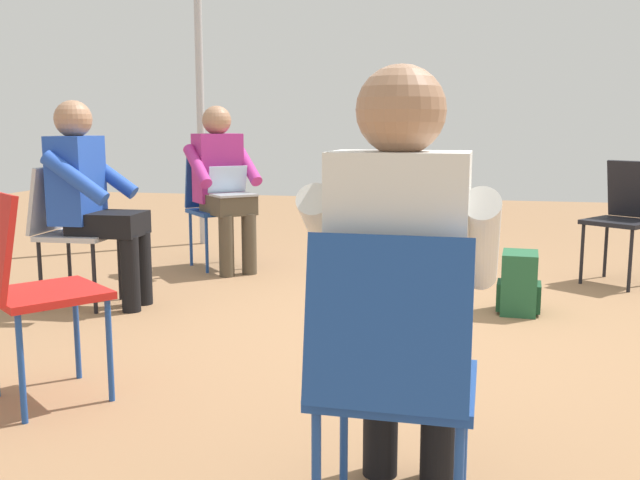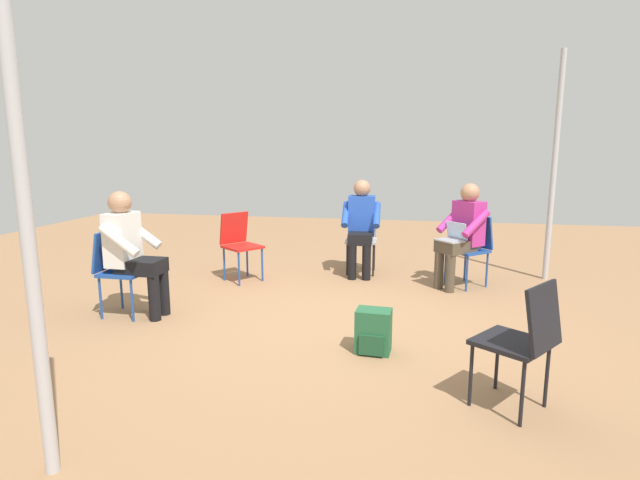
% 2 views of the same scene
% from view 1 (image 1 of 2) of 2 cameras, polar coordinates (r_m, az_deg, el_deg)
% --- Properties ---
extents(ground_plane, '(14.00, 14.00, 0.00)m').
position_cam_1_polar(ground_plane, '(3.93, 6.61, -7.05)').
color(ground_plane, '#99704C').
extents(chair_southwest, '(0.59, 0.58, 0.85)m').
position_cam_1_polar(chair_southwest, '(5.61, -8.40, 2.96)').
color(chair_southwest, '#1E4799').
rests_on(chair_southwest, ground).
extents(chair_east, '(0.44, 0.41, 0.85)m').
position_cam_1_polar(chair_east, '(1.79, 5.83, -10.43)').
color(chair_east, '#1E4799').
rests_on(chair_east, ground).
extents(chair_south, '(0.42, 0.46, 0.85)m').
position_cam_1_polar(chair_south, '(4.57, -19.55, 1.13)').
color(chair_south, '#B7B7BC').
rests_on(chair_south, ground).
extents(chair_northwest, '(0.58, 0.57, 0.85)m').
position_cam_1_polar(chair_northwest, '(5.36, 23.23, 2.03)').
color(chair_northwest, black).
rests_on(chair_northwest, ground).
extents(chair_southeast, '(0.58, 0.58, 0.85)m').
position_cam_1_polar(chair_southeast, '(2.98, -22.34, -3.09)').
color(chair_southeast, red).
rests_on(chair_southeast, ground).
extents(person_with_laptop, '(0.64, 0.63, 1.24)m').
position_cam_1_polar(person_with_laptop, '(5.43, -7.78, 4.86)').
color(person_with_laptop, '#4C4233').
rests_on(person_with_laptop, ground).
extents(person_in_blue, '(0.51, 0.53, 1.24)m').
position_cam_1_polar(person_in_blue, '(4.47, -17.81, 3.61)').
color(person_in_blue, black).
rests_on(person_in_blue, ground).
extents(person_in_white, '(0.53, 0.50, 1.24)m').
position_cam_1_polar(person_in_white, '(1.89, 6.59, -3.09)').
color(person_in_white, black).
rests_on(person_in_white, ground).
extents(backpack_near_laptop_user, '(0.29, 0.26, 0.36)m').
position_cam_1_polar(backpack_near_laptop_user, '(4.35, 15.63, -3.59)').
color(backpack_near_laptop_user, '#235B38').
rests_on(backpack_near_laptop_user, ground).
extents(tent_pole_near, '(0.07, 0.07, 2.80)m').
position_cam_1_polar(tent_pole_near, '(6.67, -9.58, 11.67)').
color(tent_pole_near, '#B2B2B7').
rests_on(tent_pole_near, ground).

